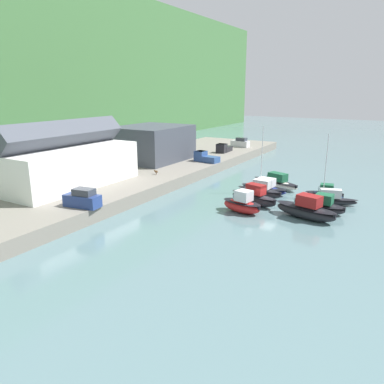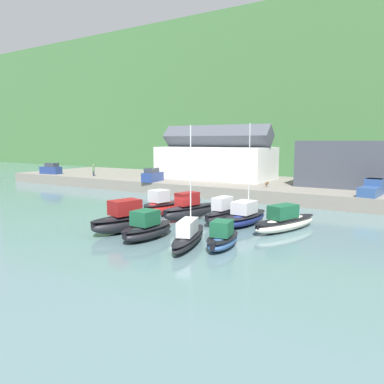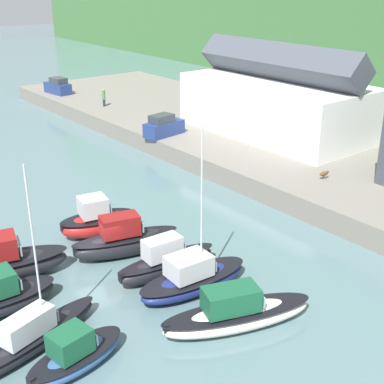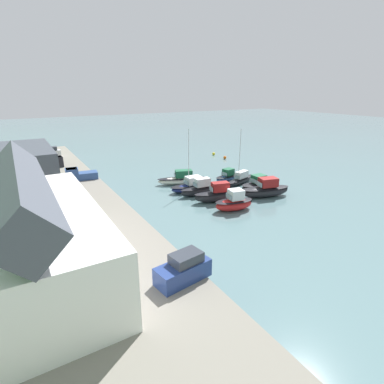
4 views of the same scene
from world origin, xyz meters
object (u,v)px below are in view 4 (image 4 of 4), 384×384
object	(u,v)px
moored_boat_0	(234,203)
moored_boat_2	(201,189)
moored_boat_5	(266,190)
parked_car_0	(184,269)
moored_boat_1	(218,195)
pickup_truck_0	(56,162)
moored_boat_7	(241,179)
pickup_truck_1	(79,175)
moored_boat_4	(182,179)
dog_on_quay	(90,205)
moored_boat_8	(227,177)
parked_car_1	(50,153)
mooring_buoy_1	(225,157)
moored_boat_3	(192,186)
moored_boat_6	(257,185)
mooring_buoy_0	(214,154)

from	to	relation	value
moored_boat_0	moored_boat_2	xyz separation A→B (m)	(7.41, 0.51, -0.10)
moored_boat_5	parked_car_0	xyz separation A→B (m)	(-13.94, 21.87, 1.58)
moored_boat_1	pickup_truck_0	size ratio (longest dim) A/B	1.50
moored_boat_7	pickup_truck_1	world-z (taller)	moored_boat_7
moored_boat_1	moored_boat_4	bearing A→B (deg)	17.24
moored_boat_0	dog_on_quay	distance (m)	18.17
moored_boat_7	pickup_truck_1	size ratio (longest dim) A/B	1.89
moored_boat_2	moored_boat_8	bearing A→B (deg)	-59.97
parked_car_1	pickup_truck_0	distance (m)	8.89
moored_boat_0	mooring_buoy_1	size ratio (longest dim) A/B	7.78
moored_boat_3	moored_boat_7	size ratio (longest dim) A/B	1.05
moored_boat_6	dog_on_quay	size ratio (longest dim) A/B	6.61
moored_boat_2	moored_boat_6	distance (m)	9.38
moored_boat_2	moored_boat_7	distance (m)	9.06
moored_boat_3	dog_on_quay	bearing A→B (deg)	107.27
parked_car_0	mooring_buoy_1	bearing A→B (deg)	-48.90
parked_car_0	mooring_buoy_1	xyz separation A→B (m)	(37.69, -32.13, -2.30)
moored_boat_5	parked_car_1	world-z (taller)	parked_car_1
moored_boat_1	moored_boat_6	world-z (taller)	moored_boat_1
pickup_truck_1	moored_boat_2	bearing A→B (deg)	-120.66
dog_on_quay	moored_boat_5	bearing A→B (deg)	-85.07
mooring_buoy_0	dog_on_quay	bearing A→B (deg)	125.11
moored_boat_0	moored_boat_5	bearing A→B (deg)	-65.23
moored_boat_6	mooring_buoy_0	bearing A→B (deg)	-17.90
moored_boat_2	moored_boat_4	world-z (taller)	moored_boat_2
moored_boat_7	mooring_buoy_1	distance (m)	19.03
moored_boat_1	moored_boat_8	xyz separation A→B (m)	(7.63, -7.48, -0.30)
moored_boat_7	pickup_truck_1	xyz separation A→B (m)	(10.38, 24.21, 1.79)
moored_boat_5	moored_boat_7	bearing A→B (deg)	5.93
moored_boat_0	moored_boat_6	world-z (taller)	moored_boat_0
moored_boat_8	pickup_truck_1	size ratio (longest dim) A/B	1.08
moored_boat_4	parked_car_1	bearing A→B (deg)	53.17
moored_boat_7	parked_car_0	bearing A→B (deg)	115.53
moored_boat_6	dog_on_quay	world-z (taller)	moored_boat_6
moored_boat_0	pickup_truck_1	size ratio (longest dim) A/B	1.13
moored_boat_8	mooring_buoy_1	distance (m)	17.38
moored_boat_7	parked_car_0	size ratio (longest dim) A/B	2.10
moored_boat_0	moored_boat_6	size ratio (longest dim) A/B	0.96
moored_boat_4	moored_boat_6	distance (m)	12.52
parked_car_1	moored_boat_0	bearing A→B (deg)	-151.90
moored_boat_4	moored_boat_6	world-z (taller)	moored_boat_6
moored_boat_4	moored_boat_7	xyz separation A→B (m)	(-4.89, -8.72, -0.10)
mooring_buoy_0	moored_boat_0	bearing A→B (deg)	149.57
moored_boat_4	parked_car_1	xyz separation A→B (m)	(25.91, 17.20, 1.79)
moored_boat_1	dog_on_quay	world-z (taller)	moored_boat_1
parked_car_0	moored_boat_0	bearing A→B (deg)	-58.47
pickup_truck_0	dog_on_quay	bearing A→B (deg)	87.87
moored_boat_3	pickup_truck_1	distance (m)	17.92
moored_boat_4	moored_boat_7	world-z (taller)	moored_boat_7
parked_car_0	mooring_buoy_0	bearing A→B (deg)	-45.70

